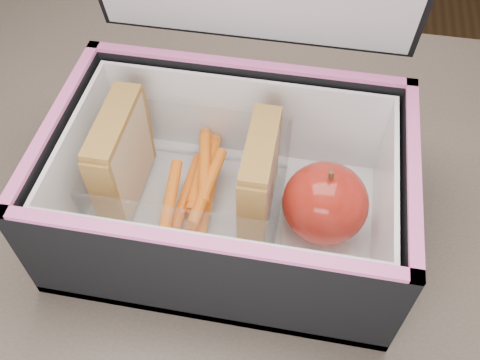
{
  "coord_description": "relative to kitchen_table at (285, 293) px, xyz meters",
  "views": [
    {
      "loc": [
        -0.0,
        -0.29,
        1.23
      ],
      "look_at": [
        -0.06,
        0.03,
        0.81
      ],
      "focal_mm": 40.0,
      "sensor_mm": 36.0,
      "label": 1
    }
  ],
  "objects": [
    {
      "name": "plastic_tub",
      "position": [
        -0.11,
        0.04,
        0.14
      ],
      "size": [
        0.19,
        0.13,
        0.08
      ],
      "primitive_type": null,
      "color": "white",
      "rests_on": "lunch_bag"
    },
    {
      "name": "red_apple",
      "position": [
        0.03,
        0.02,
        0.15
      ],
      "size": [
        0.1,
        0.1,
        0.09
      ],
      "rotation": [
        0.0,
        0.0,
        -0.24
      ],
      "color": "maroon",
      "rests_on": "paper_napkin"
    },
    {
      "name": "sandwich_left",
      "position": [
        -0.18,
        0.04,
        0.16
      ],
      "size": [
        0.03,
        0.1,
        0.11
      ],
      "color": "tan",
      "rests_on": "plastic_tub"
    },
    {
      "name": "lunch_bag",
      "position": [
        -0.07,
        0.03,
        0.16
      ],
      "size": [
        0.33,
        0.27,
        0.34
      ],
      "color": "black",
      "rests_on": "kitchen_table"
    },
    {
      "name": "paper_napkin",
      "position": [
        0.02,
        0.02,
        0.11
      ],
      "size": [
        0.08,
        0.08,
        0.01
      ],
      "primitive_type": "cube",
      "rotation": [
        0.0,
        0.0,
        0.11
      ],
      "color": "white",
      "rests_on": "lunch_bag"
    },
    {
      "name": "kitchen_table",
      "position": [
        0.0,
        0.0,
        0.0
      ],
      "size": [
        1.2,
        0.8,
        0.75
      ],
      "color": "#65574C",
      "rests_on": "ground"
    },
    {
      "name": "carrot_sticks",
      "position": [
        -0.11,
        0.04,
        0.13
      ],
      "size": [
        0.06,
        0.16,
        0.03
      ],
      "color": "orange",
      "rests_on": "plastic_tub"
    },
    {
      "name": "sandwich_right",
      "position": [
        -0.04,
        0.04,
        0.16
      ],
      "size": [
        0.03,
        0.09,
        0.11
      ],
      "color": "tan",
      "rests_on": "plastic_tub"
    }
  ]
}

